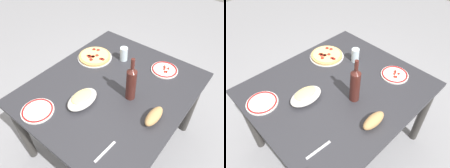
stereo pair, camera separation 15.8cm
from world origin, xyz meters
The scene contains 10 objects.
ground_plane centered at (0.00, 0.00, 0.00)m, with size 8.00×8.00×0.00m, color gray.
dining_table centered at (0.00, 0.00, 0.62)m, with size 1.25×1.09×0.73m.
pepperoni_pizza centered at (0.19, 0.34, 0.75)m, with size 0.30×0.30×0.03m.
baked_pasta_dish centered at (-0.25, 0.06, 0.77)m, with size 0.24×0.15×0.08m.
wine_bottle centered at (0.00, -0.16, 0.87)m, with size 0.07×0.07×0.33m.
water_glass centered at (0.33, 0.13, 0.79)m, with size 0.07×0.07×0.12m, color silver.
side_plate_near centered at (0.41, -0.21, 0.74)m, with size 0.22×0.22×0.02m.
side_plate_far centered at (-0.49, 0.24, 0.74)m, with size 0.22×0.22×0.02m.
bread_loaf centered at (-0.07, -0.40, 0.77)m, with size 0.18×0.08×0.07m, color tan.
fork_right centered at (-0.44, -0.30, 0.73)m, with size 0.17×0.02×0.01m, color #B7B7BC.
Camera 2 is at (-0.80, -0.83, 1.85)m, focal length 34.59 mm.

